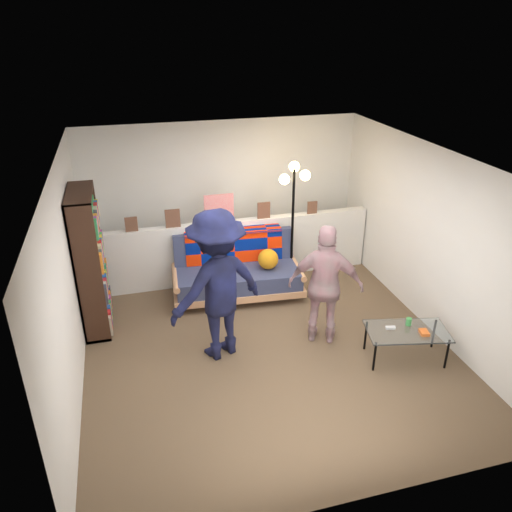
{
  "coord_description": "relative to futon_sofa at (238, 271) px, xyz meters",
  "views": [
    {
      "loc": [
        -1.52,
        -5.17,
        3.82
      ],
      "look_at": [
        0.0,
        0.4,
        1.05
      ],
      "focal_mm": 35.0,
      "sensor_mm": 36.0,
      "label": 1
    }
  ],
  "objects": [
    {
      "name": "futon_sofa",
      "position": [
        0.0,
        0.0,
        0.0
      ],
      "size": [
        1.98,
        1.07,
        0.82
      ],
      "color": "tan",
      "rests_on": "ground"
    },
    {
      "name": "floor_lamp",
      "position": [
        0.89,
        0.13,
        0.99
      ],
      "size": [
        0.42,
        0.35,
        1.94
      ],
      "color": "black",
      "rests_on": "ground"
    },
    {
      "name": "ledge_decor",
      "position": [
        -0.19,
        0.47,
        0.79
      ],
      "size": [
        2.97,
        0.02,
        0.45
      ],
      "color": "brown",
      "rests_on": "half_wall_ledge"
    },
    {
      "name": "ground",
      "position": [
        0.03,
        -1.31,
        -0.38
      ],
      "size": [
        5.0,
        5.0,
        0.0
      ],
      "primitive_type": "plane",
      "color": "brown",
      "rests_on": "ground"
    },
    {
      "name": "person_right",
      "position": [
        0.79,
        -1.45,
        0.41
      ],
      "size": [
        1.01,
        0.76,
        1.6
      ],
      "primitive_type": "imported",
      "rotation": [
        0.0,
        0.0,
        2.69
      ],
      "color": "pink",
      "rests_on": "ground"
    },
    {
      "name": "half_wall_ledge",
      "position": [
        0.03,
        0.49,
        0.12
      ],
      "size": [
        4.45,
        0.15,
        1.0
      ],
      "primitive_type": "cube",
      "color": "silver",
      "rests_on": "ground"
    },
    {
      "name": "coffee_table",
      "position": [
        1.61,
        -2.11,
        -0.0
      ],
      "size": [
        1.06,
        0.73,
        0.5
      ],
      "color": "black",
      "rests_on": "ground"
    },
    {
      "name": "room_shell",
      "position": [
        0.03,
        -0.84,
        1.29
      ],
      "size": [
        4.6,
        5.05,
        2.45
      ],
      "color": "silver",
      "rests_on": "ground"
    },
    {
      "name": "bookshelf",
      "position": [
        -2.05,
        -0.31,
        0.5
      ],
      "size": [
        0.32,
        0.95,
        1.9
      ],
      "color": "black",
      "rests_on": "ground"
    },
    {
      "name": "person_left",
      "position": [
        -0.57,
        -1.37,
        0.56
      ],
      "size": [
        1.4,
        1.1,
        1.9
      ],
      "primitive_type": "imported",
      "rotation": [
        0.0,
        0.0,
        3.51
      ],
      "color": "black",
      "rests_on": "ground"
    }
  ]
}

